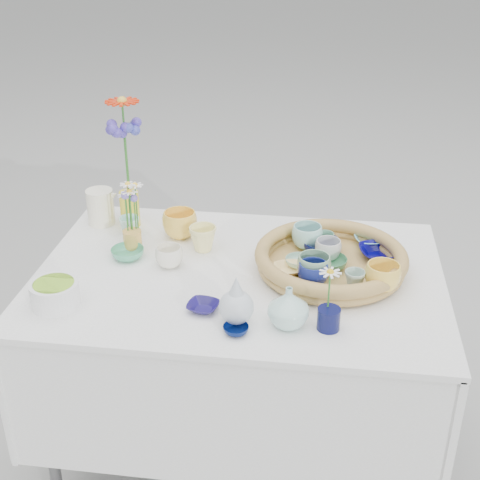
# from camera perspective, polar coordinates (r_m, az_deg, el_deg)

# --- Properties ---
(ground) EXTENTS (80.00, 80.00, 0.00)m
(ground) POSITION_cam_1_polar(r_m,az_deg,el_deg) (2.55, -0.06, -17.85)
(ground) COLOR #969696
(display_table) EXTENTS (1.26, 0.86, 0.77)m
(display_table) POSITION_cam_1_polar(r_m,az_deg,el_deg) (2.55, -0.06, -17.85)
(display_table) COLOR white
(display_table) RESTS_ON ground
(wicker_tray) EXTENTS (0.47, 0.47, 0.08)m
(wicker_tray) POSITION_cam_1_polar(r_m,az_deg,el_deg) (2.09, 7.75, -1.72)
(wicker_tray) COLOR olive
(wicker_tray) RESTS_ON display_table
(tray_ceramic_0) EXTENTS (0.13, 0.13, 0.04)m
(tray_ceramic_0) POSITION_cam_1_polar(r_m,az_deg,el_deg) (2.18, 6.87, -0.44)
(tray_ceramic_0) COLOR #060F4A
(tray_ceramic_0) RESTS_ON wicker_tray
(tray_ceramic_1) EXTENTS (0.16, 0.16, 0.03)m
(tray_ceramic_1) POSITION_cam_1_polar(r_m,az_deg,el_deg) (2.17, 11.84, -1.06)
(tray_ceramic_1) COLOR #050252
(tray_ceramic_1) RESTS_ON wicker_tray
(tray_ceramic_2) EXTENTS (0.11, 0.11, 0.08)m
(tray_ceramic_2) POSITION_cam_1_polar(r_m,az_deg,el_deg) (1.98, 12.08, -3.10)
(tray_ceramic_2) COLOR #FFCE4B
(tray_ceramic_2) RESTS_ON wicker_tray
(tray_ceramic_3) EXTENTS (0.14, 0.14, 0.03)m
(tray_ceramic_3) POSITION_cam_1_polar(r_m,az_deg,el_deg) (2.08, 7.62, -1.97)
(tray_ceramic_3) COLOR #3F7E54
(tray_ceramic_3) RESTS_ON wicker_tray
(tray_ceramic_4) EXTENTS (0.12, 0.12, 0.08)m
(tray_ceramic_4) POSITION_cam_1_polar(r_m,az_deg,el_deg) (2.00, 6.33, -2.38)
(tray_ceramic_4) COLOR #79A983
(tray_ceramic_4) RESTS_ON wicker_tray
(tray_ceramic_5) EXTENTS (0.11, 0.11, 0.03)m
(tray_ceramic_5) POSITION_cam_1_polar(r_m,az_deg,el_deg) (2.08, 5.05, -1.88)
(tray_ceramic_5) COLOR #A3D2BF
(tray_ceramic_5) RESTS_ON wicker_tray
(tray_ceramic_6) EXTENTS (0.12, 0.12, 0.08)m
(tray_ceramic_6) POSITION_cam_1_polar(r_m,az_deg,el_deg) (2.18, 5.75, 0.29)
(tray_ceramic_6) COLOR #9EDFD4
(tray_ceramic_6) RESTS_ON wicker_tray
(tray_ceramic_7) EXTENTS (0.09, 0.09, 0.07)m
(tray_ceramic_7) POSITION_cam_1_polar(r_m,az_deg,el_deg) (2.12, 7.52, -0.82)
(tray_ceramic_7) COLOR silver
(tray_ceramic_7) RESTS_ON wicker_tray
(tray_ceramic_8) EXTENTS (0.13, 0.13, 0.03)m
(tray_ceramic_8) POSITION_cam_1_polar(r_m,az_deg,el_deg) (2.25, 11.08, 0.04)
(tray_ceramic_8) COLOR #78CCE9
(tray_ceramic_8) RESTS_ON wicker_tray
(tray_ceramic_9) EXTENTS (0.12, 0.12, 0.07)m
(tray_ceramic_9) POSITION_cam_1_polar(r_m,az_deg,el_deg) (1.98, 6.25, -2.90)
(tray_ceramic_9) COLOR navy
(tray_ceramic_9) RESTS_ON wicker_tray
(tray_ceramic_10) EXTENTS (0.12, 0.12, 0.02)m
(tray_ceramic_10) POSITION_cam_1_polar(r_m,az_deg,el_deg) (2.05, 4.19, -2.50)
(tray_ceramic_10) COLOR #FED380
(tray_ceramic_10) RESTS_ON wicker_tray
(tray_ceramic_11) EXTENTS (0.08, 0.08, 0.06)m
(tray_ceramic_11) POSITION_cam_1_polar(r_m,az_deg,el_deg) (1.98, 9.75, -3.38)
(tray_ceramic_11) COLOR #99B7A9
(tray_ceramic_11) RESTS_ON wicker_tray
(tray_ceramic_12) EXTENTS (0.08, 0.08, 0.06)m
(tray_ceramic_12) POSITION_cam_1_polar(r_m,az_deg,el_deg) (2.19, 7.24, -0.08)
(tray_ceramic_12) COLOR slate
(tray_ceramic_12) RESTS_ON wicker_tray
(loose_ceramic_0) EXTENTS (0.14, 0.14, 0.09)m
(loose_ceramic_0) POSITION_cam_1_polar(r_m,az_deg,el_deg) (2.29, -5.16, 1.33)
(loose_ceramic_0) COLOR yellow
(loose_ceramic_0) RESTS_ON display_table
(loose_ceramic_1) EXTENTS (0.11, 0.11, 0.08)m
(loose_ceramic_1) POSITION_cam_1_polar(r_m,az_deg,el_deg) (2.20, -3.18, 0.13)
(loose_ceramic_1) COLOR #FEF294
(loose_ceramic_1) RESTS_ON display_table
(loose_ceramic_2) EXTENTS (0.13, 0.13, 0.03)m
(loose_ceramic_2) POSITION_cam_1_polar(r_m,az_deg,el_deg) (2.18, -9.56, -1.14)
(loose_ceramic_2) COLOR #48A278
(loose_ceramic_2) RESTS_ON display_table
(loose_ceramic_3) EXTENTS (0.11, 0.11, 0.07)m
(loose_ceramic_3) POSITION_cam_1_polar(r_m,az_deg,el_deg) (2.11, -6.07, -1.43)
(loose_ceramic_3) COLOR white
(loose_ceramic_3) RESTS_ON display_table
(loose_ceramic_4) EXTENTS (0.10, 0.10, 0.02)m
(loose_ceramic_4) POSITION_cam_1_polar(r_m,az_deg,el_deg) (1.90, -3.17, -5.71)
(loose_ceramic_4) COLOR #171053
(loose_ceramic_4) RESTS_ON display_table
(loose_ceramic_5) EXTENTS (0.09, 0.09, 0.07)m
(loose_ceramic_5) POSITION_cam_1_polar(r_m,az_deg,el_deg) (2.33, -9.41, 1.18)
(loose_ceramic_5) COLOR #B1E9D8
(loose_ceramic_5) RESTS_ON display_table
(loose_ceramic_6) EXTENTS (0.07, 0.07, 0.02)m
(loose_ceramic_6) POSITION_cam_1_polar(r_m,az_deg,el_deg) (1.80, -0.35, -7.65)
(loose_ceramic_6) COLOR #041246
(loose_ceramic_6) RESTS_ON display_table
(fluted_bowl) EXTENTS (0.19, 0.19, 0.07)m
(fluted_bowl) POSITION_cam_1_polar(r_m,az_deg,el_deg) (1.98, -15.51, -4.46)
(fluted_bowl) COLOR white
(fluted_bowl) RESTS_ON display_table
(bud_vase_paleblue) EXTENTS (0.10, 0.10, 0.15)m
(bud_vase_paleblue) POSITION_cam_1_polar(r_m,az_deg,el_deg) (1.81, -0.32, -5.07)
(bud_vase_paleblue) COLOR silver
(bud_vase_paleblue) RESTS_ON display_table
(bud_vase_seafoam) EXTENTS (0.15, 0.15, 0.12)m
(bud_vase_seafoam) POSITION_cam_1_polar(r_m,az_deg,el_deg) (1.81, 4.16, -5.72)
(bud_vase_seafoam) COLOR silver
(bud_vase_seafoam) RESTS_ON display_table
(bud_vase_cobalt) EXTENTS (0.07, 0.07, 0.06)m
(bud_vase_cobalt) POSITION_cam_1_polar(r_m,az_deg,el_deg) (1.82, 7.57, -6.68)
(bud_vase_cobalt) COLOR #0A0D3B
(bud_vase_cobalt) RESTS_ON display_table
(single_daisy) EXTENTS (0.08, 0.08, 0.13)m
(single_daisy) POSITION_cam_1_polar(r_m,az_deg,el_deg) (1.79, 7.61, -4.23)
(single_daisy) COLOR white
(single_daisy) RESTS_ON bud_vase_cobalt
(tall_vase_yellow) EXTENTS (0.08, 0.08, 0.13)m
(tall_vase_yellow) POSITION_cam_1_polar(r_m,az_deg,el_deg) (2.38, -9.38, 2.65)
(tall_vase_yellow) COLOR yellow
(tall_vase_yellow) RESTS_ON display_table
(gerbera) EXTENTS (0.15, 0.15, 0.34)m
(gerbera) POSITION_cam_1_polar(r_m,az_deg,el_deg) (2.30, -9.72, 7.76)
(gerbera) COLOR red
(gerbera) RESTS_ON tall_vase_yellow
(hydrangea) EXTENTS (0.11, 0.11, 0.31)m
(hydrangea) POSITION_cam_1_polar(r_m,az_deg,el_deg) (2.32, -9.68, 6.61)
(hydrangea) COLOR #3C43AF
(hydrangea) RESTS_ON tall_vase_yellow
(white_pitcher) EXTENTS (0.14, 0.11, 0.13)m
(white_pitcher) POSITION_cam_1_polar(r_m,az_deg,el_deg) (2.42, -11.82, 2.78)
(white_pitcher) COLOR white
(white_pitcher) RESTS_ON display_table
(daisy_cup) EXTENTS (0.07, 0.07, 0.07)m
(daisy_cup) POSITION_cam_1_polar(r_m,az_deg,el_deg) (2.23, -9.16, 0.02)
(daisy_cup) COLOR gold
(daisy_cup) RESTS_ON display_table
(daisy_posy) EXTENTS (0.10, 0.10, 0.16)m
(daisy_posy) POSITION_cam_1_polar(r_m,az_deg,el_deg) (2.19, -9.38, 2.79)
(daisy_posy) COLOR white
(daisy_posy) RESTS_ON daisy_cup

